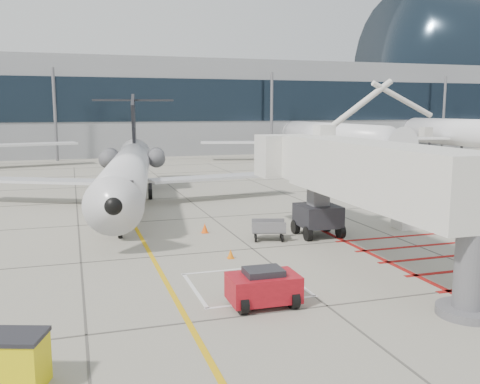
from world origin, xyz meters
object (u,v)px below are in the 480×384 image
object	(u,v)px
spill_bin	(11,361)
regional_jet	(125,153)
jet_bridge	(375,184)
pushback_tug	(263,286)

from	to	relation	value
spill_bin	regional_jet	bearing A→B (deg)	95.77
jet_bridge	spill_bin	distance (m)	15.65
regional_jet	pushback_tug	xyz separation A→B (m)	(2.79, -18.36, -3.22)
jet_bridge	spill_bin	bearing A→B (deg)	-154.01
regional_jet	pushback_tug	size ratio (longest dim) A/B	12.48
regional_jet	spill_bin	xyz separation A→B (m)	(-4.93, -21.70, -3.22)
regional_jet	jet_bridge	bearing A→B (deg)	-50.66
jet_bridge	pushback_tug	bearing A→B (deg)	-151.88
regional_jet	spill_bin	bearing A→B (deg)	-94.15
spill_bin	jet_bridge	bearing A→B (deg)	43.78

